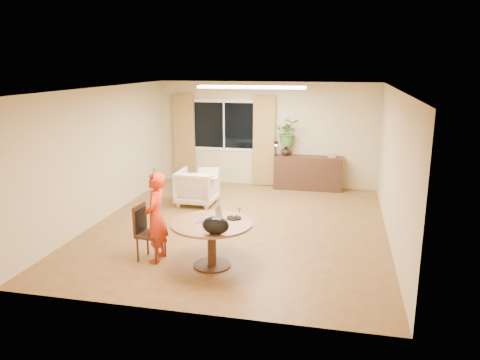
% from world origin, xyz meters
% --- Properties ---
extents(floor, '(6.50, 6.50, 0.00)m').
position_xyz_m(floor, '(0.00, 0.00, 0.00)').
color(floor, brown).
rests_on(floor, ground).
extents(ceiling, '(6.50, 6.50, 0.00)m').
position_xyz_m(ceiling, '(0.00, 0.00, 2.60)').
color(ceiling, white).
rests_on(ceiling, wall_back).
extents(wall_back, '(5.50, 0.00, 5.50)m').
position_xyz_m(wall_back, '(0.00, 3.25, 1.30)').
color(wall_back, tan).
rests_on(wall_back, floor).
extents(wall_left, '(0.00, 6.50, 6.50)m').
position_xyz_m(wall_left, '(-2.75, 0.00, 1.30)').
color(wall_left, tan).
rests_on(wall_left, floor).
extents(wall_right, '(0.00, 6.50, 6.50)m').
position_xyz_m(wall_right, '(2.75, 0.00, 1.30)').
color(wall_right, tan).
rests_on(wall_right, floor).
extents(window, '(1.70, 0.03, 1.30)m').
position_xyz_m(window, '(-1.10, 3.23, 1.50)').
color(window, white).
rests_on(window, wall_back).
extents(curtain_left, '(0.55, 0.08, 2.25)m').
position_xyz_m(curtain_left, '(-2.15, 3.15, 1.15)').
color(curtain_left, brown).
rests_on(curtain_left, wall_back).
extents(curtain_right, '(0.55, 0.08, 2.25)m').
position_xyz_m(curtain_right, '(-0.05, 3.15, 1.15)').
color(curtain_right, brown).
rests_on(curtain_right, wall_back).
extents(ceiling_panel, '(2.20, 0.35, 0.05)m').
position_xyz_m(ceiling_panel, '(0.00, 1.20, 2.57)').
color(ceiling_panel, white).
rests_on(ceiling_panel, ceiling).
extents(dining_table, '(1.25, 1.25, 0.71)m').
position_xyz_m(dining_table, '(-0.01, -1.84, 0.56)').
color(dining_table, brown).
rests_on(dining_table, floor).
extents(dining_chair, '(0.46, 0.43, 0.89)m').
position_xyz_m(dining_chair, '(-1.02, -1.80, 0.45)').
color(dining_chair, '#311E10').
rests_on(dining_chair, floor).
extents(child, '(0.56, 0.40, 1.42)m').
position_xyz_m(child, '(-0.92, -1.80, 0.71)').
color(child, red).
rests_on(child, floor).
extents(laptop, '(0.38, 0.25, 0.25)m').
position_xyz_m(laptop, '(-0.08, -1.79, 0.84)').
color(laptop, '#B7B7BC').
rests_on(laptop, dining_table).
extents(tumbler, '(0.09, 0.09, 0.11)m').
position_xyz_m(tumbler, '(0.02, -1.59, 0.76)').
color(tumbler, white).
rests_on(tumbler, dining_table).
extents(wine_glass, '(0.07, 0.07, 0.18)m').
position_xyz_m(wine_glass, '(0.37, -1.63, 0.80)').
color(wine_glass, white).
rests_on(wine_glass, dining_table).
extents(pot_lid, '(0.29, 0.29, 0.04)m').
position_xyz_m(pot_lid, '(0.28, -1.60, 0.73)').
color(pot_lid, white).
rests_on(pot_lid, dining_table).
extents(handbag, '(0.43, 0.30, 0.26)m').
position_xyz_m(handbag, '(0.18, -2.31, 0.84)').
color(handbag, black).
rests_on(handbag, dining_table).
extents(armchair, '(0.84, 0.86, 0.77)m').
position_xyz_m(armchair, '(-1.22, 1.24, 0.39)').
color(armchair, beige).
rests_on(armchair, floor).
extents(throw, '(0.55, 0.63, 0.03)m').
position_xyz_m(throw, '(-0.95, 1.21, 0.79)').
color(throw, beige).
rests_on(throw, armchair).
extents(sideboard, '(1.66, 0.41, 0.83)m').
position_xyz_m(sideboard, '(1.08, 3.01, 0.41)').
color(sideboard, '#311E10').
rests_on(sideboard, floor).
extents(vase, '(0.28, 0.28, 0.25)m').
position_xyz_m(vase, '(0.52, 3.01, 0.95)').
color(vase, black).
rests_on(vase, sideboard).
extents(bouquet, '(0.65, 0.58, 0.66)m').
position_xyz_m(bouquet, '(0.56, 3.01, 1.41)').
color(bouquet, '#2F6D28').
rests_on(bouquet, vase).
extents(book_stack, '(0.22, 0.18, 0.08)m').
position_xyz_m(book_stack, '(1.64, 3.01, 0.87)').
color(book_stack, '#99734E').
rests_on(book_stack, sideboard).
extents(desk_lamp, '(0.19, 0.19, 0.36)m').
position_xyz_m(desk_lamp, '(0.28, 2.96, 1.01)').
color(desk_lamp, black).
rests_on(desk_lamp, sideboard).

